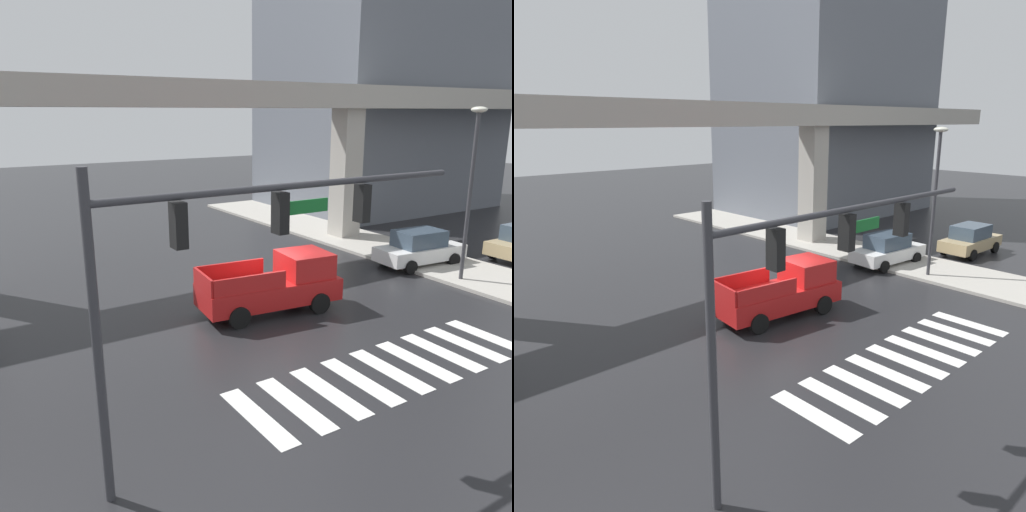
# 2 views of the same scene
# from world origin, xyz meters

# --- Properties ---
(ground_plane) EXTENTS (120.00, 120.00, 0.00)m
(ground_plane) POSITION_xyz_m (0.00, 0.00, 0.00)
(ground_plane) COLOR #232326
(crosswalk_stripes) EXTENTS (9.35, 2.80, 0.01)m
(crosswalk_stripes) POSITION_xyz_m (-0.00, -6.33, 0.01)
(crosswalk_stripes) COLOR silver
(crosswalk_stripes) RESTS_ON ground
(elevated_overpass) EXTENTS (58.92, 2.11, 8.42)m
(elevated_overpass) POSITION_xyz_m (0.00, 6.68, 7.23)
(elevated_overpass) COLOR #ADA89E
(elevated_overpass) RESTS_ON ground
(sidewalk_east) EXTENTS (4.00, 36.00, 0.15)m
(sidewalk_east) POSITION_xyz_m (9.64, 2.00, 0.07)
(sidewalk_east) COLOR #ADA89E
(sidewalk_east) RESTS_ON ground
(pickup_truck) EXTENTS (5.28, 2.51, 2.08)m
(pickup_truck) POSITION_xyz_m (-0.10, -0.80, 0.99)
(pickup_truck) COLOR red
(pickup_truck) RESTS_ON ground
(sedan_white) EXTENTS (4.44, 2.25, 1.72)m
(sedan_white) POSITION_xyz_m (8.85, 0.41, 0.85)
(sedan_white) COLOR silver
(sedan_white) RESTS_ON ground
(traffic_signal_mast) EXTENTS (8.69, 0.32, 6.20)m
(traffic_signal_mast) POSITION_xyz_m (-5.52, -7.15, 4.55)
(traffic_signal_mast) COLOR #38383D
(traffic_signal_mast) RESTS_ON ground
(street_lamp_near_corner) EXTENTS (0.44, 0.70, 7.24)m
(street_lamp_near_corner) POSITION_xyz_m (8.44, -2.27, 4.56)
(street_lamp_near_corner) COLOR #38383D
(street_lamp_near_corner) RESTS_ON ground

